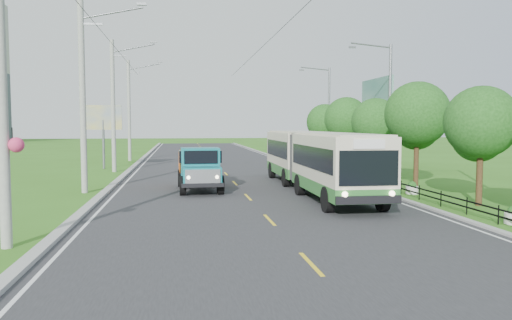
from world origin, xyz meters
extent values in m
plane|color=#336A19|center=(0.00, 0.00, 0.00)|extent=(240.00, 240.00, 0.00)
cube|color=#28282B|center=(0.00, 20.00, 0.01)|extent=(14.00, 120.00, 0.02)
cube|color=#9E9E99|center=(-7.20, 20.00, 0.07)|extent=(0.40, 120.00, 0.15)
cube|color=#9E9E99|center=(7.15, 20.00, 0.05)|extent=(0.30, 120.00, 0.10)
cube|color=silver|center=(-6.65, 20.00, 0.02)|extent=(0.12, 120.00, 0.00)
cube|color=silver|center=(6.65, 20.00, 0.02)|extent=(0.12, 120.00, 0.00)
cube|color=yellow|center=(0.00, 0.00, 0.02)|extent=(0.12, 2.20, 0.00)
cube|color=black|center=(8.00, 14.00, 0.30)|extent=(0.04, 40.00, 0.60)
cylinder|color=gray|center=(-8.30, -3.00, 5.00)|extent=(0.32, 0.32, 10.00)
sphere|color=#D83366|center=(-7.95, -3.00, 3.00)|extent=(0.44, 0.44, 0.44)
cylinder|color=gray|center=(-8.30, 9.00, 5.00)|extent=(0.32, 0.32, 10.00)
cube|color=slate|center=(-7.80, 9.00, 8.80)|extent=(1.20, 0.10, 0.10)
cube|color=slate|center=(-5.20, 9.00, 9.90)|extent=(0.50, 0.18, 0.12)
cylinder|color=gray|center=(-8.30, 21.00, 5.00)|extent=(0.32, 0.32, 10.00)
cube|color=slate|center=(-7.80, 21.00, 8.80)|extent=(1.20, 0.10, 0.10)
cube|color=slate|center=(-5.20, 21.00, 9.90)|extent=(0.50, 0.18, 0.12)
cylinder|color=gray|center=(-8.30, 33.00, 5.00)|extent=(0.32, 0.32, 10.00)
cube|color=slate|center=(-7.80, 33.00, 8.80)|extent=(1.20, 0.10, 0.10)
cube|color=slate|center=(-5.20, 33.00, 9.90)|extent=(0.50, 0.18, 0.12)
cylinder|color=#382314|center=(9.80, 2.00, 1.48)|extent=(0.28, 0.28, 2.97)
sphere|color=#184313|center=(9.80, 2.00, 3.71)|extent=(3.18, 3.18, 3.18)
sphere|color=#184313|center=(10.00, 2.50, 3.07)|extent=(2.33, 2.33, 2.33)
cylinder|color=#382314|center=(9.80, 8.00, 1.68)|extent=(0.28, 0.28, 3.36)
sphere|color=#184313|center=(9.80, 8.00, 4.20)|extent=(3.60, 3.60, 3.60)
sphere|color=#184313|center=(10.00, 8.50, 3.48)|extent=(2.64, 2.64, 2.64)
cylinder|color=#382314|center=(9.80, 14.00, 1.51)|extent=(0.28, 0.28, 3.02)
sphere|color=#184313|center=(9.80, 14.00, 3.78)|extent=(3.24, 3.24, 3.24)
sphere|color=#184313|center=(10.00, 14.50, 3.13)|extent=(2.38, 2.38, 2.38)
cylinder|color=#382314|center=(9.80, 20.00, 1.62)|extent=(0.28, 0.28, 3.25)
sphere|color=#184313|center=(9.80, 20.00, 4.06)|extent=(3.48, 3.48, 3.48)
sphere|color=#184313|center=(10.00, 20.50, 3.36)|extent=(2.55, 2.55, 2.55)
cylinder|color=#382314|center=(9.80, 26.00, 1.54)|extent=(0.28, 0.28, 3.08)
sphere|color=#184313|center=(9.80, 26.00, 3.85)|extent=(3.30, 3.30, 3.30)
sphere|color=#184313|center=(10.00, 26.50, 3.19)|extent=(2.42, 2.42, 2.42)
cylinder|color=slate|center=(10.80, 14.00, 4.50)|extent=(0.20, 0.20, 9.00)
cylinder|color=slate|center=(9.40, 14.00, 8.90)|extent=(2.80, 0.10, 0.34)
cube|color=slate|center=(8.10, 14.00, 8.75)|extent=(0.45, 0.16, 0.12)
cylinder|color=slate|center=(10.80, 28.00, 4.50)|extent=(0.20, 0.20, 9.00)
cylinder|color=slate|center=(9.40, 28.00, 8.90)|extent=(2.80, 0.10, 0.34)
cube|color=slate|center=(8.10, 28.00, 8.75)|extent=(0.45, 0.16, 0.12)
cylinder|color=silver|center=(8.60, 6.00, 0.20)|extent=(0.64, 0.64, 0.40)
sphere|color=#184313|center=(8.60, 6.00, 0.45)|extent=(0.44, 0.44, 0.44)
cylinder|color=silver|center=(8.60, 14.00, 0.20)|extent=(0.64, 0.64, 0.40)
sphere|color=#184313|center=(8.60, 14.00, 0.45)|extent=(0.44, 0.44, 0.44)
cylinder|color=silver|center=(8.60, 22.00, 0.20)|extent=(0.64, 0.64, 0.40)
sphere|color=#184313|center=(8.60, 22.00, 0.45)|extent=(0.44, 0.44, 0.44)
cylinder|color=slate|center=(-9.50, 24.00, 2.00)|extent=(0.20, 0.20, 4.00)
cube|color=yellow|center=(-9.50, 24.00, 4.20)|extent=(3.00, 0.15, 2.00)
cylinder|color=slate|center=(12.30, 17.50, 2.50)|extent=(0.24, 0.24, 5.00)
cylinder|color=slate|center=(12.30, 22.50, 2.50)|extent=(0.24, 0.24, 5.00)
cube|color=#144C47|center=(12.30, 20.00, 5.80)|extent=(0.20, 6.00, 3.00)
cube|color=#2C6E2C|center=(3.83, 3.68, 0.83)|extent=(2.69, 7.82, 0.57)
cube|color=beige|center=(3.83, 3.68, 2.11)|extent=(2.69, 7.82, 2.00)
cube|color=black|center=(3.83, 3.68, 2.12)|extent=(2.73, 7.19, 0.99)
cube|color=#2C6E2C|center=(3.94, 12.25, 0.83)|extent=(2.69, 7.30, 0.57)
cube|color=beige|center=(3.94, 12.25, 2.11)|extent=(2.69, 7.30, 2.00)
cube|color=black|center=(3.94, 12.25, 2.12)|extent=(2.72, 6.68, 0.99)
cube|color=#4C4C4C|center=(3.89, 8.10, 1.83)|extent=(2.45, 1.07, 2.47)
cube|color=black|center=(3.79, -0.23, 1.94)|extent=(2.34, 0.09, 1.35)
cylinder|color=black|center=(2.63, 1.26, 0.54)|extent=(0.35, 1.08, 1.08)
cylinder|color=black|center=(4.98, 1.23, 0.54)|extent=(0.35, 1.08, 1.08)
cylinder|color=black|center=(2.70, 6.35, 0.54)|extent=(0.35, 1.08, 1.08)
cylinder|color=black|center=(5.04, 6.32, 0.54)|extent=(0.35, 1.08, 1.08)
cylinder|color=black|center=(2.74, 9.87, 0.54)|extent=(0.35, 1.08, 1.08)
cylinder|color=black|center=(5.09, 9.84, 0.54)|extent=(0.35, 1.08, 1.08)
cylinder|color=black|center=(2.80, 14.65, 0.54)|extent=(0.35, 1.08, 1.08)
cylinder|color=black|center=(5.15, 14.62, 0.54)|extent=(0.35, 1.08, 1.08)
cube|color=#14727D|center=(-2.22, 7.01, 1.00)|extent=(1.95, 1.32, 0.91)
cube|color=#14727D|center=(-2.25, 8.38, 1.46)|extent=(2.04, 1.51, 1.82)
cube|color=black|center=(-2.25, 8.38, 1.91)|extent=(2.24, 1.24, 0.64)
cube|color=black|center=(-2.27, 9.10, 0.59)|extent=(1.05, 5.49, 0.23)
cube|color=orange|center=(-2.31, 10.65, 1.50)|extent=(2.17, 2.79, 1.18)
cylinder|color=black|center=(-3.18, 7.17, 0.50)|extent=(0.34, 1.01, 1.00)
cylinder|color=black|center=(-1.26, 7.22, 0.50)|extent=(0.34, 1.01, 1.00)
cylinder|color=black|center=(-3.27, 10.81, 0.50)|extent=(0.34, 1.01, 1.00)
cylinder|color=black|center=(-1.36, 10.86, 0.50)|extent=(0.34, 1.01, 1.00)
camera|label=1|loc=(-3.28, -18.20, 3.57)|focal=35.00mm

